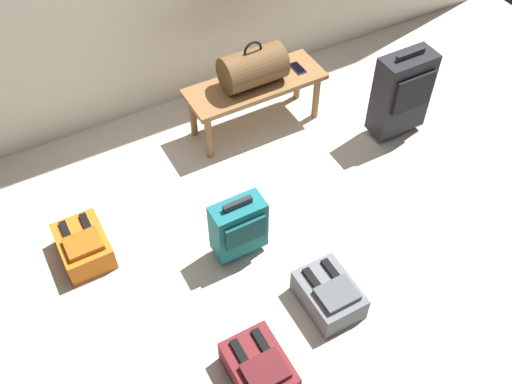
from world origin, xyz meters
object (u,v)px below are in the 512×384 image
backpack_grey (329,294)px  backpack_orange (84,246)px  bench (255,89)px  backpack_maroon (259,369)px  suitcase_small_teal (239,227)px  duffel_bag_brown (253,68)px  suitcase_upright_charcoal (402,93)px  cell_phone (298,68)px

backpack_grey → backpack_orange: bearing=138.0°
bench → backpack_orange: 1.60m
backpack_orange → backpack_maroon: (0.55, -1.19, 0.00)m
backpack_grey → suitcase_small_teal: bearing=115.3°
duffel_bag_brown → suitcase_upright_charcoal: 1.05m
duffel_bag_brown → backpack_maroon: 2.01m
suitcase_upright_charcoal → cell_phone: bearing=134.1°
bench → backpack_maroon: bench is taller
cell_phone → duffel_bag_brown: bearing=178.5°
suitcase_small_teal → backpack_orange: (-0.84, 0.42, -0.15)m
backpack_grey → backpack_maroon: size_ratio=1.00×
duffel_bag_brown → cell_phone: (0.36, -0.01, -0.13)m
backpack_orange → cell_phone: bearing=16.2°
cell_phone → suitcase_upright_charcoal: bearing=-45.9°
backpack_orange → backpack_maroon: size_ratio=1.00×
bench → suitcase_upright_charcoal: bearing=-32.5°
bench → backpack_grey: bench is taller
suitcase_upright_charcoal → backpack_orange: suitcase_upright_charcoal is taller
bench → suitcase_upright_charcoal: (0.86, -0.55, 0.02)m
bench → suitcase_upright_charcoal: suitcase_upright_charcoal is taller
bench → cell_phone: cell_phone is taller
cell_phone → backpack_grey: size_ratio=0.38×
duffel_bag_brown → backpack_maroon: (-0.91, -1.73, -0.44)m
suitcase_upright_charcoal → backpack_maroon: suitcase_upright_charcoal is taller
backpack_orange → backpack_maroon: bearing=-65.3°
duffel_bag_brown → suitcase_small_teal: (-0.62, -0.96, -0.29)m
bench → suitcase_small_teal: size_ratio=2.17×
duffel_bag_brown → backpack_orange: bearing=-159.8°
cell_phone → backpack_maroon: 2.16m
backpack_maroon → cell_phone: bearing=53.5°
suitcase_upright_charcoal → backpack_maroon: size_ratio=1.82×
cell_phone → suitcase_upright_charcoal: (0.52, -0.54, -0.05)m
suitcase_small_teal → bench: bearing=56.3°
cell_phone → suitcase_small_teal: (-0.98, -0.95, -0.16)m
bench → backpack_maroon: 1.98m
backpack_grey → backpack_orange: (-1.11, 1.00, 0.00)m
bench → backpack_orange: (-1.48, -0.54, -0.24)m
backpack_orange → bench: bearing=20.0°
duffel_bag_brown → suitcase_small_teal: bearing=-122.9°
suitcase_small_teal → backpack_orange: bearing=153.1°
bench → suitcase_small_teal: (-0.64, -0.96, -0.10)m
bench → suitcase_small_teal: bearing=-123.7°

